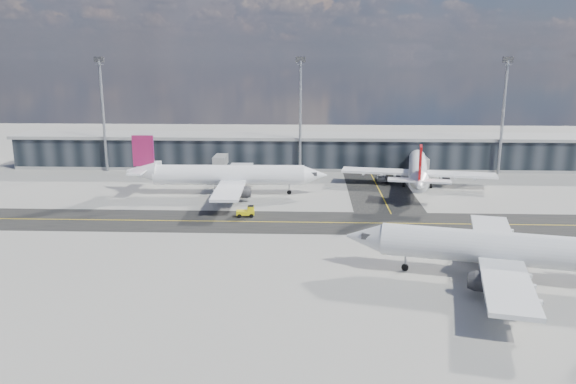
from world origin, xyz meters
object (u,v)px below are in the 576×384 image
at_px(airliner_redtail, 418,170).
at_px(service_van, 381,178).
at_px(baggage_tug, 247,211).
at_px(airliner_af, 226,175).
at_px(airliner_near, 514,250).

bearing_deg(airliner_redtail, service_van, 148.01).
bearing_deg(service_van, baggage_tug, -128.10).
distance_m(airliner_af, service_van, 38.22).
xyz_separation_m(airliner_af, airliner_redtail, (42.33, 8.31, -0.22)).
relative_size(baggage_tug, service_van, 0.74).
xyz_separation_m(airliner_redtail, baggage_tug, (-35.97, -25.49, -2.95)).
relative_size(airliner_af, airliner_redtail, 1.06).
bearing_deg(airliner_redtail, airliner_af, -159.11).
height_order(airliner_af, baggage_tug, airliner_af).
bearing_deg(service_van, airliner_redtail, -37.98).
distance_m(airliner_redtail, service_van, 10.31).
bearing_deg(airliner_near, service_van, 21.82).
height_order(airliner_near, service_van, airliner_near).
relative_size(airliner_near, service_van, 9.37).
xyz_separation_m(airliner_redtail, airliner_near, (2.55, -54.38, 0.34)).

